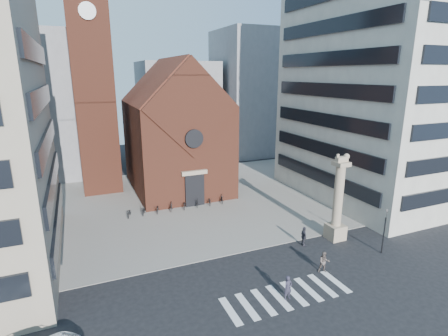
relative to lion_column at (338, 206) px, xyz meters
The scene contains 22 objects.
ground 11.01m from the lion_column, 163.32° to the right, with size 120.00×120.00×0.00m, color black.
piazza 19.18m from the lion_column, 122.03° to the left, with size 46.00×30.00×0.05m, color gray.
zebra_crossing 11.72m from the lion_column, 147.61° to the right, with size 10.20×3.20×0.01m, color white, non-canonical shape.
church 24.62m from the lion_column, 114.43° to the left, with size 12.00×16.65×18.00m.
campanile 34.29m from the lion_column, 128.68° to the left, with size 5.50×5.50×31.20m.
building_right 20.83m from the lion_column, 32.75° to the left, with size 18.00×22.00×32.00m, color beige.
bg_block_left 48.23m from the lion_column, 129.04° to the left, with size 16.00×14.00×22.00m, color gray.
bg_block_mid 42.55m from the lion_column, 95.45° to the left, with size 14.00×12.00×18.00m, color gray.
bg_block_right 41.69m from the lion_column, 72.91° to the left, with size 16.00×14.00×24.00m, color gray.
lion_column is the anchor object (origin of this frame).
traffic_light 4.62m from the lion_column, 63.54° to the right, with size 0.13×0.16×4.30m.
pedestrian_0 11.82m from the lion_column, 146.46° to the right, with size 0.68×0.44×1.86m, color #2A2837.
pedestrian_1 7.12m from the lion_column, 137.66° to the right, with size 0.89×0.69×1.83m, color #5A4E48.
pedestrian_2 4.50m from the lion_column, behind, with size 1.12×0.47×1.91m, color #2C2B34.
scooter_0 22.69m from the lion_column, 143.25° to the left, with size 0.60×1.72×0.90m, color black.
scooter_1 21.40m from the lion_column, 140.60° to the left, with size 0.47×1.67×1.00m, color black.
scooter_2 20.18m from the lion_column, 137.62° to the left, with size 0.60×1.72×0.90m, color black.
scooter_3 19.01m from the lion_column, 134.25° to the left, with size 0.47×1.67×1.00m, color black.
scooter_4 17.93m from the lion_column, 130.44° to the left, with size 0.60×1.72×0.90m, color black.
scooter_5 16.92m from the lion_column, 126.15° to the left, with size 0.47×1.67×1.00m, color black.
scooter_6 16.03m from the lion_column, 121.33° to the left, with size 0.60×1.72×0.90m, color black.
scooter_7 15.25m from the lion_column, 115.97° to the left, with size 0.47×1.67×1.00m, color black.
Camera 1 is at (-12.45, -21.88, 15.89)m, focal length 28.00 mm.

